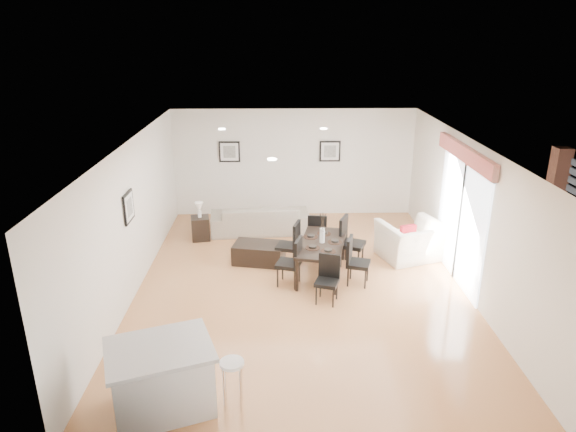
{
  "coord_description": "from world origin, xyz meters",
  "views": [
    {
      "loc": [
        -0.43,
        -8.55,
        4.52
      ],
      "look_at": [
        -0.23,
        0.4,
        1.25
      ],
      "focal_mm": 32.0,
      "sensor_mm": 36.0,
      "label": 1
    }
  ],
  "objects_px": {
    "armchair": "(411,241)",
    "side_table": "(201,228)",
    "dining_table": "(322,246)",
    "dining_chair_wnear": "(293,259)",
    "dining_chair_head": "(328,276)",
    "dining_chair_efar": "(348,239)",
    "sofa": "(260,218)",
    "bar_stool": "(232,368)",
    "dining_chair_foot": "(317,232)",
    "dining_chair_wfar": "(292,242)",
    "dining_chair_enear": "(354,258)",
    "coffee_table": "(259,253)",
    "kitchen_island": "(162,378)"
  },
  "relations": [
    {
      "from": "armchair",
      "to": "side_table",
      "type": "distance_m",
      "value": 4.65
    },
    {
      "from": "dining_table",
      "to": "dining_chair_wnear",
      "type": "xyz_separation_m",
      "value": [
        -0.57,
        -0.43,
        -0.09
      ]
    },
    {
      "from": "armchair",
      "to": "dining_chair_head",
      "type": "xyz_separation_m",
      "value": [
        -1.89,
        -1.71,
        0.08
      ]
    },
    {
      "from": "dining_table",
      "to": "dining_chair_efar",
      "type": "height_order",
      "value": "dining_chair_efar"
    },
    {
      "from": "armchair",
      "to": "side_table",
      "type": "bearing_deg",
      "value": -33.0
    },
    {
      "from": "sofa",
      "to": "bar_stool",
      "type": "relative_size",
      "value": 3.4
    },
    {
      "from": "dining_chair_foot",
      "to": "side_table",
      "type": "distance_m",
      "value": 2.73
    },
    {
      "from": "armchair",
      "to": "side_table",
      "type": "height_order",
      "value": "armchair"
    },
    {
      "from": "armchair",
      "to": "dining_chair_wfar",
      "type": "bearing_deg",
      "value": -11.5
    },
    {
      "from": "dining_table",
      "to": "dining_chair_foot",
      "type": "relative_size",
      "value": 1.98
    },
    {
      "from": "side_table",
      "to": "dining_chair_wfar",
      "type": "bearing_deg",
      "value": -35.79
    },
    {
      "from": "sofa",
      "to": "dining_table",
      "type": "xyz_separation_m",
      "value": [
        1.26,
        -2.29,
        0.28
      ]
    },
    {
      "from": "dining_table",
      "to": "dining_chair_enear",
      "type": "xyz_separation_m",
      "value": [
        0.57,
        -0.38,
        -0.1
      ]
    },
    {
      "from": "dining_table",
      "to": "side_table",
      "type": "xyz_separation_m",
      "value": [
        -2.6,
        1.84,
        -0.34
      ]
    },
    {
      "from": "armchair",
      "to": "dining_chair_wnear",
      "type": "relative_size",
      "value": 1.29
    },
    {
      "from": "dining_table",
      "to": "sofa",
      "type": "bearing_deg",
      "value": 131.17
    },
    {
      "from": "armchair",
      "to": "dining_chair_wfar",
      "type": "height_order",
      "value": "dining_chair_wfar"
    },
    {
      "from": "dining_chair_foot",
      "to": "bar_stool",
      "type": "xyz_separation_m",
      "value": [
        -1.42,
        -4.71,
        0.08
      ]
    },
    {
      "from": "dining_table",
      "to": "side_table",
      "type": "relative_size",
      "value": 3.29
    },
    {
      "from": "dining_table",
      "to": "coffee_table",
      "type": "xyz_separation_m",
      "value": [
        -1.23,
        0.59,
        -0.41
      ]
    },
    {
      "from": "sofa",
      "to": "dining_chair_foot",
      "type": "xyz_separation_m",
      "value": [
        1.25,
        -1.28,
        0.16
      ]
    },
    {
      "from": "armchair",
      "to": "coffee_table",
      "type": "distance_m",
      "value": 3.16
    },
    {
      "from": "sofa",
      "to": "dining_table",
      "type": "distance_m",
      "value": 2.63
    },
    {
      "from": "dining_chair_enear",
      "to": "side_table",
      "type": "relative_size",
      "value": 1.71
    },
    {
      "from": "armchair",
      "to": "dining_chair_enear",
      "type": "relative_size",
      "value": 1.32
    },
    {
      "from": "armchair",
      "to": "dining_chair_head",
      "type": "height_order",
      "value": "dining_chair_head"
    },
    {
      "from": "dining_chair_wfar",
      "to": "dining_chair_enear",
      "type": "distance_m",
      "value": 1.38
    },
    {
      "from": "dining_chair_wnear",
      "to": "dining_chair_wfar",
      "type": "xyz_separation_m",
      "value": [
        0.0,
        0.81,
        0.0
      ]
    },
    {
      "from": "dining_chair_head",
      "to": "side_table",
      "type": "bearing_deg",
      "value": 151.15
    },
    {
      "from": "dining_chair_efar",
      "to": "dining_chair_head",
      "type": "relative_size",
      "value": 1.19
    },
    {
      "from": "armchair",
      "to": "dining_table",
      "type": "xyz_separation_m",
      "value": [
        -1.91,
        -0.7,
        0.21
      ]
    },
    {
      "from": "dining_table",
      "to": "dining_chair_efar",
      "type": "bearing_deg",
      "value": 50.05
    },
    {
      "from": "dining_table",
      "to": "dining_chair_enear",
      "type": "bearing_deg",
      "value": -21.38
    },
    {
      "from": "dining_chair_enear",
      "to": "coffee_table",
      "type": "distance_m",
      "value": 2.08
    },
    {
      "from": "dining_chair_head",
      "to": "bar_stool",
      "type": "height_order",
      "value": "dining_chair_head"
    },
    {
      "from": "coffee_table",
      "to": "dining_chair_enear",
      "type": "bearing_deg",
      "value": -16.81
    },
    {
      "from": "sofa",
      "to": "kitchen_island",
      "type": "relative_size",
      "value": 1.5
    },
    {
      "from": "dining_chair_enear",
      "to": "bar_stool",
      "type": "xyz_separation_m",
      "value": [
        -2.0,
        -3.32,
        0.06
      ]
    },
    {
      "from": "dining_chair_foot",
      "to": "coffee_table",
      "type": "distance_m",
      "value": 1.33
    },
    {
      "from": "dining_chair_efar",
      "to": "dining_chair_head",
      "type": "xyz_separation_m",
      "value": [
        -0.55,
        -1.45,
        -0.09
      ]
    },
    {
      "from": "dining_chair_enear",
      "to": "kitchen_island",
      "type": "distance_m",
      "value": 4.39
    },
    {
      "from": "armchair",
      "to": "dining_chair_enear",
      "type": "bearing_deg",
      "value": 20.17
    },
    {
      "from": "sofa",
      "to": "dining_chair_wfar",
      "type": "xyz_separation_m",
      "value": [
        0.69,
        -1.91,
        0.19
      ]
    },
    {
      "from": "dining_chair_wnear",
      "to": "side_table",
      "type": "xyz_separation_m",
      "value": [
        -2.02,
        2.27,
        -0.26
      ]
    },
    {
      "from": "dining_chair_efar",
      "to": "dining_chair_head",
      "type": "height_order",
      "value": "dining_chair_efar"
    },
    {
      "from": "sofa",
      "to": "coffee_table",
      "type": "relative_size",
      "value": 2.26
    },
    {
      "from": "sofa",
      "to": "dining_chair_wfar",
      "type": "bearing_deg",
      "value": 105.01
    },
    {
      "from": "dining_chair_wfar",
      "to": "dining_chair_wnear",
      "type": "bearing_deg",
      "value": 16.5
    },
    {
      "from": "side_table",
      "to": "coffee_table",
      "type": "bearing_deg",
      "value": -42.66
    },
    {
      "from": "coffee_table",
      "to": "dining_table",
      "type": "bearing_deg",
      "value": -14.05
    }
  ]
}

